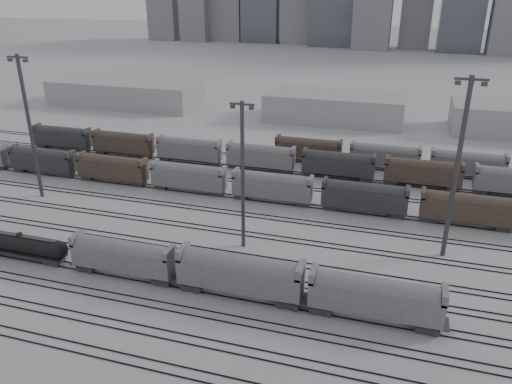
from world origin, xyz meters
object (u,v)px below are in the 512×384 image
(hopper_car_a, at_px, (123,255))
(hopper_car_b, at_px, (240,272))
(light_mast_c, at_px, (243,173))
(tank_car_b, at_px, (21,244))
(hopper_car_c, at_px, (375,296))

(hopper_car_a, relative_size, hopper_car_b, 0.90)
(hopper_car_a, xyz_separation_m, light_mast_c, (13.27, 13.07, 8.87))
(tank_car_b, bearing_deg, hopper_car_a, 0.00)
(hopper_car_a, distance_m, hopper_car_c, 34.32)
(tank_car_b, bearing_deg, hopper_car_b, 0.00)
(tank_car_b, xyz_separation_m, hopper_car_a, (17.26, 0.00, 1.06))
(hopper_car_c, height_order, light_mast_c, light_mast_c)
(hopper_car_c, distance_m, light_mast_c, 26.25)
(hopper_car_b, bearing_deg, tank_car_b, 180.00)
(tank_car_b, relative_size, light_mast_c, 0.69)
(hopper_car_b, distance_m, light_mast_c, 16.07)
(hopper_car_b, bearing_deg, hopper_car_a, 180.00)
(hopper_car_a, bearing_deg, hopper_car_b, 0.00)
(light_mast_c, bearing_deg, hopper_car_a, -135.44)
(hopper_car_a, xyz_separation_m, hopper_car_b, (17.12, 0.00, 0.35))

